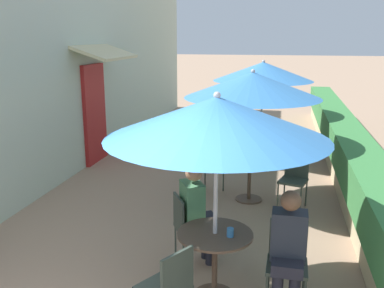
{
  "coord_description": "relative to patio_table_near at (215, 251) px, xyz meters",
  "views": [
    {
      "loc": [
        1.52,
        -2.25,
        2.68
      ],
      "look_at": [
        0.15,
        4.2,
        1.0
      ],
      "focal_mm": 40.0,
      "sensor_mm": 36.0,
      "label": 1
    }
  ],
  "objects": [
    {
      "name": "cafe_chair_near_right",
      "position": [
        0.73,
        0.06,
        -0.02
      ],
      "size": [
        0.41,
        0.41,
        0.87
      ],
      "rotation": [
        0.0,
        0.0,
        9.41
      ],
      "color": "#384238",
      "rests_on": "ground_plane"
    },
    {
      "name": "cafe_chair_far_left",
      "position": [
        0.32,
        4.8,
        -0.02
      ],
      "size": [
        0.44,
        0.44,
        0.87
      ],
      "rotation": [
        0.0,
        0.0,
        7.96
      ],
      "color": "#384238",
      "rests_on": "ground_plane"
    },
    {
      "name": "patio_table_near",
      "position": [
        0.0,
        0.0,
        0.0
      ],
      "size": [
        0.78,
        0.78,
        0.73
      ],
      "color": "brown",
      "rests_on": "ground_plane"
    },
    {
      "name": "coffee_cup_near",
      "position": [
        0.16,
        -0.04,
        0.25
      ],
      "size": [
        0.07,
        0.07,
        0.09
      ],
      "color": "teal",
      "rests_on": "patio_table_near"
    },
    {
      "name": "seated_patron_near_right",
      "position": [
        0.73,
        -0.05,
        0.16
      ],
      "size": [
        0.34,
        0.41,
        1.25
      ],
      "rotation": [
        0.0,
        0.0,
        9.41
      ],
      "color": "#23232D",
      "rests_on": "ground_plane"
    },
    {
      "name": "patio_umbrella_mid",
      "position": [
        0.13,
        2.84,
        1.39
      ],
      "size": [
        2.16,
        2.16,
        2.17
      ],
      "color": "#B7B7BC",
      "rests_on": "ground_plane"
    },
    {
      "name": "planter_hedge",
      "position": [
        1.83,
        5.03,
        0.0
      ],
      "size": [
        0.6,
        12.62,
        1.01
      ],
      "color": "tan",
      "rests_on": "ground_plane"
    },
    {
      "name": "cafe_facade_wall",
      "position": [
        -3.47,
        4.99,
        1.56
      ],
      "size": [
        0.98,
        13.62,
        4.2
      ],
      "color": "#B2C1AD",
      "rests_on": "ground_plane"
    },
    {
      "name": "patio_table_mid",
      "position": [
        0.13,
        2.84,
        0.0
      ],
      "size": [
        0.78,
        0.78,
        0.73
      ],
      "color": "brown",
      "rests_on": "ground_plane"
    },
    {
      "name": "cafe_chair_near_back",
      "position": [
        -0.42,
        0.6,
        -0.02
      ],
      "size": [
        0.54,
        0.54,
        0.87
      ],
      "rotation": [
        0.0,
        0.0,
        11.5
      ],
      "color": "#384238",
      "rests_on": "ground_plane"
    },
    {
      "name": "cafe_chair_far_right",
      "position": [
        0.01,
        6.23,
        -0.02
      ],
      "size": [
        0.44,
        0.44,
        0.87
      ],
      "rotation": [
        0.0,
        0.0,
        11.11
      ],
      "color": "#384238",
      "rests_on": "ground_plane"
    },
    {
      "name": "patio_umbrella_far",
      "position": [
        0.16,
        5.51,
        1.39
      ],
      "size": [
        2.16,
        2.16,
        2.17
      ],
      "color": "#B7B7BC",
      "rests_on": "ground_plane"
    },
    {
      "name": "seated_patron_near_back",
      "position": [
        -0.32,
        0.65,
        0.16
      ],
      "size": [
        0.5,
        0.47,
        1.25
      ],
      "rotation": [
        0.0,
        0.0,
        11.5
      ],
      "color": "#23232D",
      "rests_on": "ground_plane"
    },
    {
      "name": "coffee_cup_far",
      "position": [
        0.14,
        5.58,
        0.25
      ],
      "size": [
        0.07,
        0.07,
        0.09
      ],
      "color": "teal",
      "rests_on": "patio_table_far"
    },
    {
      "name": "cafe_chair_mid_right",
      "position": [
        0.85,
        2.71,
        -0.02
      ],
      "size": [
        0.5,
        0.5,
        0.87
      ],
      "rotation": [
        0.0,
        0.0,
        9.14
      ],
      "color": "#384238",
      "rests_on": "ground_plane"
    },
    {
      "name": "patio_umbrella_near",
      "position": [
        0.0,
        0.0,
        1.39
      ],
      "size": [
        2.16,
        2.16,
        2.17
      ],
      "color": "#B7B7BC",
      "rests_on": "ground_plane"
    },
    {
      "name": "patio_table_far",
      "position": [
        0.16,
        5.51,
        0.0
      ],
      "size": [
        0.78,
        0.78,
        0.73
      ],
      "color": "brown",
      "rests_on": "ground_plane"
    },
    {
      "name": "cafe_chair_near_left",
      "position": [
        -0.31,
        -0.66,
        -0.02
      ],
      "size": [
        0.55,
        0.55,
        0.87
      ],
      "rotation": [
        0.0,
        0.0,
        7.31
      ],
      "color": "#384238",
      "rests_on": "ground_plane"
    },
    {
      "name": "cafe_chair_mid_left",
      "position": [
        -0.59,
        2.97,
        -0.02
      ],
      "size": [
        0.5,
        0.5,
        0.87
      ],
      "rotation": [
        0.0,
        0.0,
        6.0
      ],
      "color": "#384238",
      "rests_on": "ground_plane"
    }
  ]
}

